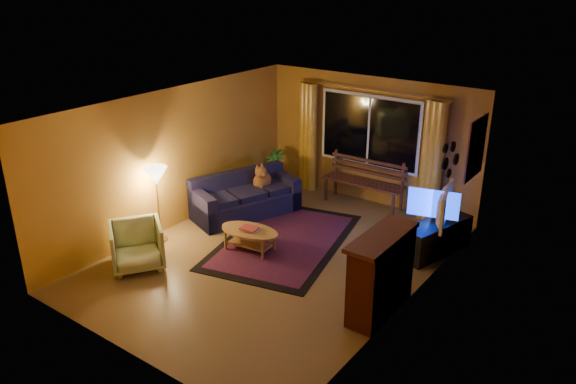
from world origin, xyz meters
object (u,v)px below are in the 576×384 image
Objects in this scene: floor_lamp at (158,205)px; coffee_table at (250,240)px; bench at (363,194)px; sofa at (246,195)px; tv_console at (436,237)px; armchair at (136,244)px.

floor_lamp is 1.26× the size of coffee_table.
floor_lamp reaches higher than bench.
bench is 1.56× the size of coffee_table.
bench is at bearing 58.49° from floor_lamp.
sofa reaches higher than bench.
sofa is 1.49× the size of tv_console.
armchair reaches higher than coffee_table.
floor_lamp is (-0.41, 0.84, 0.25)m from armchair.
coffee_table is at bearing -1.74° from armchair.
armchair is at bearing -71.98° from sofa.
armchair is at bearing -64.10° from floor_lamp.
floor_lamp is at bearing -86.58° from sofa.
sofa is at bearing 132.58° from coffee_table.
bench is 1.24× the size of floor_lamp.
armchair is 1.82m from coffee_table.
armchair is at bearing -122.62° from tv_console.
tv_console reaches higher than bench.
armchair is 0.61× the size of floor_lamp.
sofa is 1.51× the size of floor_lamp.
tv_console is (2.51, 1.73, 0.09)m from coffee_table.
bench is 2.19m from tv_console.
floor_lamp is at bearing -133.80° from tv_console.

